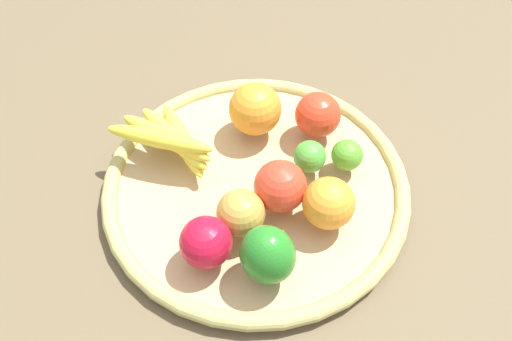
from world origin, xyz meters
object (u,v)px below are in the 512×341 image
(orange_0, at_px, (255,109))
(bell_pepper, at_px, (268,255))
(apple_3, at_px, (318,115))
(apple_1, at_px, (206,242))
(orange_1, at_px, (329,203))
(lime_0, at_px, (347,155))
(banana_bunch, at_px, (170,139))
(apple_2, at_px, (280,186))
(lime_1, at_px, (310,157))
(apple_0, at_px, (241,213))

(orange_0, height_order, bell_pepper, bell_pepper)
(apple_3, distance_m, bell_pepper, 0.27)
(apple_1, bearing_deg, orange_1, 79.27)
(orange_0, height_order, lime_0, orange_0)
(orange_0, bearing_deg, banana_bunch, -98.33)
(orange_1, distance_m, bell_pepper, 0.12)
(banana_bunch, height_order, apple_1, apple_1)
(apple_2, relative_size, bell_pepper, 0.88)
(lime_1, xyz_separation_m, apple_1, (0.06, -0.21, 0.01))
(lime_1, xyz_separation_m, apple_0, (0.04, -0.14, 0.01))
(orange_1, distance_m, apple_1, 0.18)
(apple_0, bearing_deg, apple_1, -74.59)
(orange_0, distance_m, orange_1, 0.21)
(apple_2, height_order, banana_bunch, apple_2)
(banana_bunch, relative_size, apple_1, 2.41)
(apple_2, bearing_deg, apple_1, -78.98)
(banana_bunch, distance_m, lime_0, 0.27)
(bell_pepper, bearing_deg, orange_1, 80.81)
(banana_bunch, bearing_deg, lime_0, 53.44)
(bell_pepper, xyz_separation_m, apple_0, (-0.08, 0.01, -0.01))
(apple_3, bearing_deg, apple_1, -66.10)
(banana_bunch, xyz_separation_m, bell_pepper, (0.25, 0.02, 0.01))
(bell_pepper, bearing_deg, lime_0, 92.20)
(apple_1, bearing_deg, lime_1, 105.75)
(banana_bunch, bearing_deg, apple_0, 7.40)
(lime_1, distance_m, lime_0, 0.06)
(bell_pepper, bearing_deg, apple_3, 108.17)
(orange_0, bearing_deg, apple_1, -46.01)
(apple_3, height_order, orange_1, same)
(orange_1, xyz_separation_m, apple_0, (-0.05, -0.11, -0.00))
(banana_bunch, distance_m, apple_1, 0.20)
(banana_bunch, bearing_deg, lime_1, 50.97)
(apple_2, xyz_separation_m, apple_0, (0.01, -0.07, -0.00))
(apple_2, xyz_separation_m, apple_1, (0.03, -0.13, -0.00))
(apple_3, relative_size, orange_1, 0.99)
(apple_3, xyz_separation_m, lime_1, (0.06, -0.05, -0.01))
(orange_0, distance_m, bell_pepper, 0.26)
(lime_1, height_order, apple_0, apple_0)
(apple_2, distance_m, lime_1, 0.08)
(apple_2, xyz_separation_m, bell_pepper, (0.09, -0.08, 0.01))
(lime_0, distance_m, apple_0, 0.19)
(lime_0, height_order, bell_pepper, bell_pepper)
(orange_1, bearing_deg, apple_2, -144.61)
(apple_3, distance_m, orange_0, 0.10)
(bell_pepper, bearing_deg, banana_bunch, 161.09)
(apple_2, height_order, bell_pepper, bell_pepper)
(apple_0, bearing_deg, lime_1, 105.90)
(apple_3, height_order, apple_2, apple_2)
(bell_pepper, height_order, apple_0, bell_pepper)
(orange_1, height_order, apple_0, orange_1)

